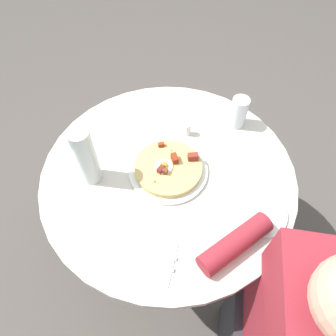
{
  "coord_description": "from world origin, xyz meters",
  "views": [
    {
      "loc": [
        0.64,
        0.11,
        1.67
      ],
      "look_at": [
        -0.0,
        -0.0,
        0.75
      ],
      "focal_mm": 32.9,
      "sensor_mm": 36.0,
      "label": 1
    }
  ],
  "objects_px": {
    "fork": "(145,263)",
    "knife": "(148,252)",
    "person_seated": "(278,336)",
    "water_bottle": "(86,157)",
    "salt_shaker": "(187,129)",
    "water_glass": "(239,112)",
    "bread_plate": "(259,212)",
    "breakfast_pizza": "(168,167)",
    "dining_table": "(168,194)",
    "pizza_plate": "(168,170)"
  },
  "relations": [
    {
      "from": "fork",
      "to": "knife",
      "type": "height_order",
      "value": "same"
    },
    {
      "from": "water_glass",
      "to": "salt_shaker",
      "type": "bearing_deg",
      "value": -65.03
    },
    {
      "from": "person_seated",
      "to": "salt_shaker",
      "type": "height_order",
      "value": "person_seated"
    },
    {
      "from": "bread_plate",
      "to": "water_bottle",
      "type": "xyz_separation_m",
      "value": [
        -0.05,
        -0.6,
        0.12
      ]
    },
    {
      "from": "dining_table",
      "to": "breakfast_pizza",
      "type": "relative_size",
      "value": 3.81
    },
    {
      "from": "dining_table",
      "to": "bread_plate",
      "type": "xyz_separation_m",
      "value": [
        0.12,
        0.33,
        0.18
      ]
    },
    {
      "from": "breakfast_pizza",
      "to": "water_glass",
      "type": "distance_m",
      "value": 0.37
    },
    {
      "from": "pizza_plate",
      "to": "breakfast_pizza",
      "type": "bearing_deg",
      "value": 130.01
    },
    {
      "from": "knife",
      "to": "water_bottle",
      "type": "bearing_deg",
      "value": 141.0
    },
    {
      "from": "dining_table",
      "to": "fork",
      "type": "xyz_separation_m",
      "value": [
        0.35,
        -0.01,
        0.18
      ]
    },
    {
      "from": "person_seated",
      "to": "salt_shaker",
      "type": "bearing_deg",
      "value": -148.04
    },
    {
      "from": "pizza_plate",
      "to": "water_glass",
      "type": "height_order",
      "value": "water_glass"
    },
    {
      "from": "pizza_plate",
      "to": "dining_table",
      "type": "bearing_deg",
      "value": 73.09
    },
    {
      "from": "fork",
      "to": "knife",
      "type": "relative_size",
      "value": 1.0
    },
    {
      "from": "dining_table",
      "to": "water_bottle",
      "type": "relative_size",
      "value": 3.87
    },
    {
      "from": "dining_table",
      "to": "bread_plate",
      "type": "height_order",
      "value": "bread_plate"
    },
    {
      "from": "breakfast_pizza",
      "to": "knife",
      "type": "relative_size",
      "value": 1.38
    },
    {
      "from": "water_glass",
      "to": "salt_shaker",
      "type": "distance_m",
      "value": 0.22
    },
    {
      "from": "person_seated",
      "to": "water_glass",
      "type": "relative_size",
      "value": 8.61
    },
    {
      "from": "water_glass",
      "to": "salt_shaker",
      "type": "xyz_separation_m",
      "value": [
        0.09,
        -0.19,
        -0.04
      ]
    },
    {
      "from": "fork",
      "to": "water_bottle",
      "type": "bearing_deg",
      "value": 136.79
    },
    {
      "from": "breakfast_pizza",
      "to": "salt_shaker",
      "type": "bearing_deg",
      "value": 166.47
    },
    {
      "from": "dining_table",
      "to": "person_seated",
      "type": "relative_size",
      "value": 0.83
    },
    {
      "from": "pizza_plate",
      "to": "fork",
      "type": "distance_m",
      "value": 0.35
    },
    {
      "from": "person_seated",
      "to": "knife",
      "type": "xyz_separation_m",
      "value": [
        -0.13,
        -0.46,
        0.23
      ]
    },
    {
      "from": "salt_shaker",
      "to": "pizza_plate",
      "type": "bearing_deg",
      "value": -13.7
    },
    {
      "from": "bread_plate",
      "to": "water_bottle",
      "type": "distance_m",
      "value": 0.61
    },
    {
      "from": "water_bottle",
      "to": "salt_shaker",
      "type": "bearing_deg",
      "value": 130.16
    },
    {
      "from": "fork",
      "to": "salt_shaker",
      "type": "relative_size",
      "value": 3.27
    },
    {
      "from": "person_seated",
      "to": "bread_plate",
      "type": "distance_m",
      "value": 0.42
    },
    {
      "from": "person_seated",
      "to": "water_glass",
      "type": "height_order",
      "value": "person_seated"
    },
    {
      "from": "breakfast_pizza",
      "to": "water_bottle",
      "type": "distance_m",
      "value": 0.29
    },
    {
      "from": "pizza_plate",
      "to": "water_glass",
      "type": "distance_m",
      "value": 0.38
    },
    {
      "from": "bread_plate",
      "to": "salt_shaker",
      "type": "height_order",
      "value": "salt_shaker"
    },
    {
      "from": "water_glass",
      "to": "fork",
      "type": "bearing_deg",
      "value": -21.47
    },
    {
      "from": "breakfast_pizza",
      "to": "dining_table",
      "type": "bearing_deg",
      "value": 44.27
    },
    {
      "from": "breakfast_pizza",
      "to": "knife",
      "type": "bearing_deg",
      "value": -1.56
    },
    {
      "from": "person_seated",
      "to": "knife",
      "type": "bearing_deg",
      "value": -106.21
    },
    {
      "from": "fork",
      "to": "water_bottle",
      "type": "height_order",
      "value": "water_bottle"
    },
    {
      "from": "dining_table",
      "to": "salt_shaker",
      "type": "bearing_deg",
      "value": 166.89
    },
    {
      "from": "fork",
      "to": "water_bottle",
      "type": "xyz_separation_m",
      "value": [
        -0.28,
        -0.26,
        0.12
      ]
    },
    {
      "from": "bread_plate",
      "to": "salt_shaker",
      "type": "relative_size",
      "value": 3.4
    },
    {
      "from": "knife",
      "to": "fork",
      "type": "bearing_deg",
      "value": -90.0
    },
    {
      "from": "pizza_plate",
      "to": "salt_shaker",
      "type": "relative_size",
      "value": 5.32
    },
    {
      "from": "person_seated",
      "to": "knife",
      "type": "relative_size",
      "value": 6.31
    },
    {
      "from": "fork",
      "to": "knife",
      "type": "xyz_separation_m",
      "value": [
        -0.04,
        0.0,
        0.0
      ]
    },
    {
      "from": "person_seated",
      "to": "fork",
      "type": "height_order",
      "value": "person_seated"
    },
    {
      "from": "pizza_plate",
      "to": "water_bottle",
      "type": "distance_m",
      "value": 0.3
    },
    {
      "from": "pizza_plate",
      "to": "fork",
      "type": "xyz_separation_m",
      "value": [
        0.35,
        -0.01,
        0.0
      ]
    },
    {
      "from": "pizza_plate",
      "to": "bread_plate",
      "type": "height_order",
      "value": "pizza_plate"
    }
  ]
}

